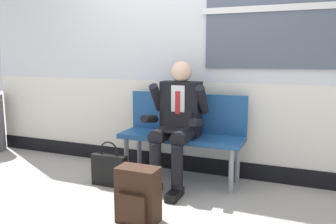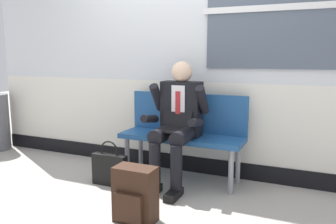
{
  "view_description": "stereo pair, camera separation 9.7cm",
  "coord_description": "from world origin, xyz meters",
  "px_view_note": "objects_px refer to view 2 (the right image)",
  "views": [
    {
      "loc": [
        1.29,
        -2.95,
        1.29
      ],
      "look_at": [
        0.06,
        0.05,
        0.75
      ],
      "focal_mm": 36.29,
      "sensor_mm": 36.0,
      "label": 1
    },
    {
      "loc": [
        1.38,
        -2.91,
        1.29
      ],
      "look_at": [
        0.06,
        0.05,
        0.75
      ],
      "focal_mm": 36.29,
      "sensor_mm": 36.0,
      "label": 2
    }
  ],
  "objects_px": {
    "backpack": "(135,195)",
    "handbag": "(110,169)",
    "bench_with_person": "(184,129)",
    "person_seated": "(177,120)"
  },
  "relations": [
    {
      "from": "backpack",
      "to": "handbag",
      "type": "relative_size",
      "value": 0.97
    },
    {
      "from": "person_seated",
      "to": "backpack",
      "type": "bearing_deg",
      "value": -89.68
    },
    {
      "from": "handbag",
      "to": "person_seated",
      "type": "bearing_deg",
      "value": 25.96
    },
    {
      "from": "person_seated",
      "to": "handbag",
      "type": "height_order",
      "value": "person_seated"
    },
    {
      "from": "backpack",
      "to": "bench_with_person",
      "type": "bearing_deg",
      "value": 90.26
    },
    {
      "from": "person_seated",
      "to": "backpack",
      "type": "height_order",
      "value": "person_seated"
    },
    {
      "from": "bench_with_person",
      "to": "handbag",
      "type": "bearing_deg",
      "value": -140.85
    },
    {
      "from": "bench_with_person",
      "to": "person_seated",
      "type": "relative_size",
      "value": 1.04
    },
    {
      "from": "person_seated",
      "to": "handbag",
      "type": "xyz_separation_m",
      "value": [
        -0.6,
        -0.29,
        -0.49
      ]
    },
    {
      "from": "handbag",
      "to": "backpack",
      "type": "bearing_deg",
      "value": -42.82
    }
  ]
}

